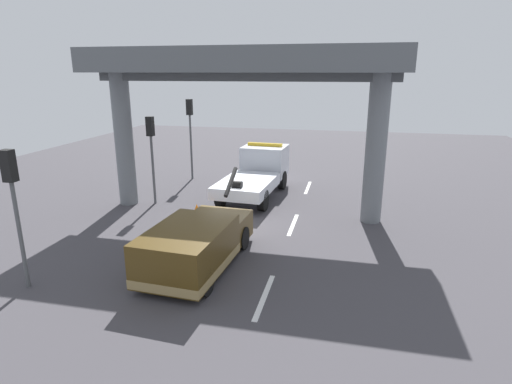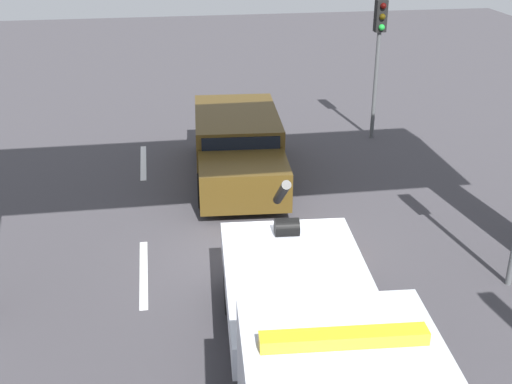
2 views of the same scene
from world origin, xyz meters
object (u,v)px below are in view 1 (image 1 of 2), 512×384
(traffic_light_far, at_px, (151,141))
(traffic_light_mid, at_px, (190,122))
(traffic_light_near, at_px, (13,189))
(towed_van_green, at_px, (196,246))
(tow_truck_white, at_px, (258,171))
(traffic_cone_orange, at_px, (197,212))

(traffic_light_far, distance_m, traffic_light_mid, 5.01)
(traffic_light_near, relative_size, traffic_light_mid, 0.89)
(traffic_light_near, bearing_deg, towed_van_green, -62.81)
(tow_truck_white, height_order, towed_van_green, tow_truck_white)
(towed_van_green, height_order, traffic_light_near, traffic_light_near)
(tow_truck_white, relative_size, traffic_light_near, 1.76)
(traffic_light_near, height_order, traffic_cone_orange, traffic_light_near)
(traffic_light_mid, relative_size, traffic_cone_orange, 6.65)
(traffic_light_near, height_order, traffic_light_mid, traffic_light_mid)
(towed_van_green, bearing_deg, traffic_light_near, 117.19)
(tow_truck_white, distance_m, traffic_light_near, 12.29)
(traffic_light_far, xyz_separation_m, traffic_light_mid, (5.00, 0.00, 0.34))
(towed_van_green, bearing_deg, tow_truck_white, -0.35)
(towed_van_green, xyz_separation_m, traffic_light_near, (-2.30, 4.48, 2.26))
(towed_van_green, distance_m, traffic_light_far, 7.98)
(tow_truck_white, xyz_separation_m, traffic_cone_orange, (-4.56, 1.70, -0.86))
(traffic_light_far, xyz_separation_m, traffic_cone_orange, (-1.79, -2.84, -2.73))
(towed_van_green, relative_size, traffic_light_far, 1.27)
(tow_truck_white, distance_m, towed_van_green, 8.98)
(tow_truck_white, bearing_deg, traffic_cone_orange, 159.57)
(tow_truck_white, relative_size, traffic_light_far, 1.74)
(tow_truck_white, xyz_separation_m, traffic_light_far, (-2.77, 4.53, 1.87))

